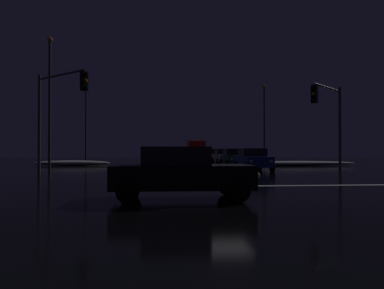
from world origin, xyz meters
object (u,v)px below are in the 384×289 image
Objects in this scene: sedan_orange at (215,156)px; box_truck at (195,148)px; sedan_red at (208,155)px; streetlamp_left_near at (50,94)px; sedan_green at (234,158)px; streetlamp_left_far at (86,113)px; traffic_signal_nw at (57,102)px; sedan_white at (224,156)px; sedan_silver at (202,154)px; traffic_signal_ne at (329,111)px; sedan_black_crossing at (180,172)px; streetlamp_right_far at (264,118)px; sedan_blue at (253,159)px.

box_truck is (-0.33, 19.32, 0.91)m from sedan_orange.
sedan_red is 0.43× the size of streetlamp_left_near.
streetlamp_left_far is at bearing 137.90° from sedan_green.
streetlamp_left_near reaches higher than sedan_red.
sedan_green is 0.70× the size of traffic_signal_nw.
sedan_white and sedan_silver have the same top height.
traffic_signal_ne is at bearing -74.87° from sedan_white.
sedan_black_crossing is 0.47× the size of streetlamp_right_far.
sedan_white is 17.84m from streetlamp_left_near.
traffic_signal_nw is 0.62× the size of streetlamp_left_far.
sedan_black_crossing is at bearing -105.42° from sedan_green.
streetlamp_right_far is (6.14, 7.35, 4.51)m from sedan_white.
traffic_signal_ne is at bearing -95.16° from streetlamp_right_far.
sedan_white is 5.20m from sedan_orange.
sedan_red is 14.03m from box_truck.
sedan_silver is at bearing 90.36° from sedan_orange.
box_truck is 0.83× the size of streetlamp_left_far.
sedan_green is 1.00× the size of sedan_orange.
sedan_green is at bearing 114.60° from traffic_signal_ne.
streetlamp_left_far is at bearing -167.73° from sedan_red.
sedan_white is 17.27m from sedan_silver.
sedan_silver is 0.43× the size of streetlamp_left_far.
box_truck is 41.72m from traffic_signal_nw.
box_truck is 40.04m from traffic_signal_ne.
sedan_blue is 1.00× the size of sedan_orange.
sedan_blue is at bearing -14.43° from streetlamp_left_near.
streetlamp_right_far is (6.30, 2.14, 4.51)m from sedan_orange.
streetlamp_left_near reaches higher than sedan_orange.
sedan_white is at bearing 105.13° from traffic_signal_ne.
streetlamp_left_far reaches higher than sedan_black_crossing.
streetlamp_left_far is at bearing -145.75° from sedan_silver.
traffic_signal_ne is (4.25, -2.76, 3.14)m from sedan_blue.
sedan_red is 26.26m from traffic_signal_ne.
sedan_green is at bearing 89.95° from sedan_blue.
sedan_black_crossing is (-5.66, -52.20, -0.91)m from box_truck.
sedan_blue is 36.96m from box_truck.
sedan_green and sedan_black_crossing have the same top height.
sedan_black_crossing is at bearing -100.31° from sedan_orange.
sedan_orange and sedan_black_crossing have the same top height.
sedan_silver is (-0.05, 6.75, 0.00)m from sedan_red.
sedan_orange and sedan_red have the same top height.
streetlamp_left_far reaches higher than sedan_orange.
traffic_signal_nw is (-12.50, -25.81, 3.50)m from sedan_red.
sedan_white is 0.43× the size of streetlamp_left_far.
sedan_orange is at bearing -89.03° from box_truck.
sedan_blue is 1.00× the size of sedan_black_crossing.
traffic_signal_nw is at bearing -167.17° from sedan_blue.
traffic_signal_nw reaches higher than sedan_white.
streetlamp_left_far is (-14.67, 19.77, 4.91)m from sedan_blue.
sedan_white is at bearing -26.37° from streetlamp_left_far.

